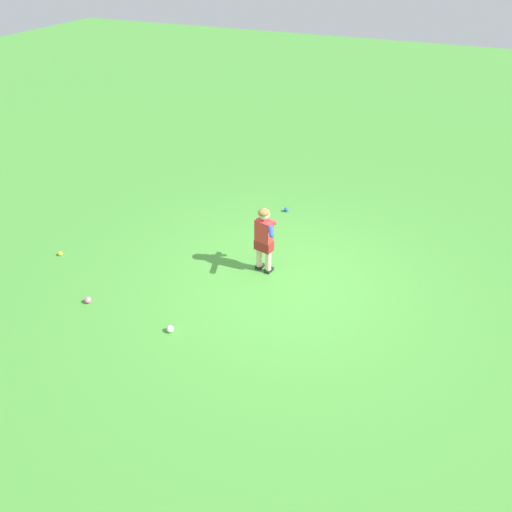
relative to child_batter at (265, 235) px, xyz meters
name	(u,v)px	position (x,y,z in m)	size (l,w,h in m)	color
ground_plane	(289,284)	(-0.47, 0.19, -0.65)	(40.00, 40.00, 0.00)	#479338
child_batter	(265,235)	(0.00, 0.00, 0.00)	(0.43, 0.59, 1.08)	#232328
play_ball_center_lawn	(286,210)	(0.34, -1.91, -0.61)	(0.08, 0.08, 0.08)	blue
play_ball_near_batter	(60,254)	(3.20, 0.92, -0.61)	(0.07, 0.07, 0.07)	yellow
play_ball_behind_batter	(88,300)	(1.99, 1.71, -0.60)	(0.09, 0.09, 0.09)	pink
play_ball_by_bucket	(170,329)	(0.60, 1.77, -0.60)	(0.10, 0.10, 0.10)	white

